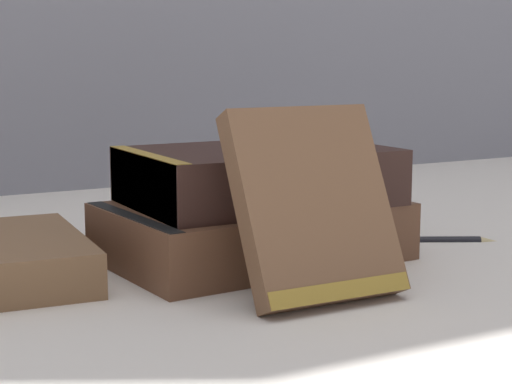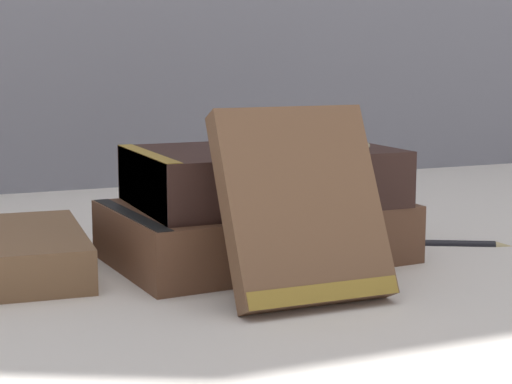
{
  "view_description": "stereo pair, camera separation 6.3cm",
  "coord_description": "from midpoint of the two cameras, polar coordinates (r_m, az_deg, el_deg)",
  "views": [
    {
      "loc": [
        -0.32,
        -0.54,
        0.17
      ],
      "look_at": [
        -0.01,
        0.04,
        0.06
      ],
      "focal_mm": 60.0,
      "sensor_mm": 36.0,
      "label": 1
    },
    {
      "loc": [
        -0.27,
        -0.57,
        0.17
      ],
      "look_at": [
        -0.01,
        0.04,
        0.06
      ],
      "focal_mm": 60.0,
      "sensor_mm": 36.0,
      "label": 2
    }
  ],
  "objects": [
    {
      "name": "ground_plane",
      "position": [
        0.65,
        -0.45,
        -5.62
      ],
      "size": [
        3.0,
        3.0,
        0.0
      ],
      "primitive_type": "plane",
      "color": "silver"
    },
    {
      "name": "book_flat_bottom",
      "position": [
        0.7,
        -3.06,
        -2.69
      ],
      "size": [
        0.24,
        0.17,
        0.05
      ],
      "rotation": [
        0.0,
        0.0,
        0.07
      ],
      "color": "brown",
      "rests_on": "ground_plane"
    },
    {
      "name": "book_flat_top",
      "position": [
        0.69,
        -2.82,
        1.05
      ],
      "size": [
        0.2,
        0.14,
        0.05
      ],
      "rotation": [
        0.0,
        0.0,
        -0.0
      ],
      "color": "#331E19",
      "rests_on": "book_flat_bottom"
    },
    {
      "name": "book_leaning_front",
      "position": [
        0.58,
        0.9,
        -1.33
      ],
      "size": [
        0.11,
        0.08,
        0.13
      ],
      "rotation": [
        -0.45,
        0.0,
        0.0
      ],
      "color": "brown",
      "rests_on": "ground_plane"
    },
    {
      "name": "pocket_watch",
      "position": [
        0.69,
        2.24,
        3.17
      ],
      "size": [
        0.06,
        0.06,
        0.01
      ],
      "color": "silver",
      "rests_on": "book_flat_top"
    },
    {
      "name": "fountain_pen",
      "position": [
        0.78,
        8.95,
        -2.97
      ],
      "size": [
        0.12,
        0.07,
        0.01
      ],
      "rotation": [
        0.0,
        0.0,
        -0.48
      ],
      "color": "black",
      "rests_on": "ground_plane"
    }
  ]
}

